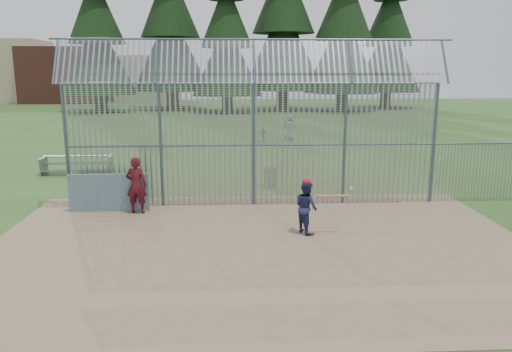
{
  "coord_description": "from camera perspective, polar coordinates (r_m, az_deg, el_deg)",
  "views": [
    {
      "loc": [
        -0.77,
        -12.56,
        4.48
      ],
      "look_at": [
        0.0,
        2.0,
        1.3
      ],
      "focal_mm": 35.0,
      "sensor_mm": 36.0,
      "label": 1
    }
  ],
  "objects": [
    {
      "name": "batter",
      "position": [
        13.72,
        5.77,
        -3.56
      ],
      "size": [
        0.79,
        0.87,
        1.45
      ],
      "primitive_type": "imported",
      "rotation": [
        0.0,
        0.0,
        2.01
      ],
      "color": "navy",
      "rests_on": "dirt_infield"
    },
    {
      "name": "ground",
      "position": [
        13.36,
        0.45,
        -7.29
      ],
      "size": [
        120.0,
        120.0,
        0.0
      ],
      "primitive_type": "plane",
      "color": "#2D511E",
      "rests_on": "ground"
    },
    {
      "name": "onlooker",
      "position": [
        15.9,
        -13.51,
        -1.02
      ],
      "size": [
        0.69,
        0.49,
        1.78
      ],
      "primitive_type": "imported",
      "rotation": [
        0.0,
        0.0,
        3.03
      ],
      "color": "maroon",
      "rests_on": "dirt_infield"
    },
    {
      "name": "bg_kid_standing",
      "position": [
        31.28,
        3.85,
        5.58
      ],
      "size": [
        0.85,
        0.6,
        1.65
      ],
      "primitive_type": "imported",
      "rotation": [
        0.0,
        0.0,
        3.23
      ],
      "color": "slate",
      "rests_on": "ground"
    },
    {
      "name": "bg_kid_seated",
      "position": [
        30.44,
        0.77,
        4.74
      ],
      "size": [
        0.56,
        0.26,
        0.94
      ],
      "primitive_type": "imported",
      "rotation": [
        0.0,
        0.0,
        3.09
      ],
      "color": "slate",
      "rests_on": "ground"
    },
    {
      "name": "dugout_wall",
      "position": [
        16.39,
        -16.46,
        -1.83
      ],
      "size": [
        2.5,
        0.12,
        1.2
      ],
      "primitive_type": "cube",
      "color": "#38566B",
      "rests_on": "dirt_infield"
    },
    {
      "name": "trash_can",
      "position": [
        19.02,
        1.66,
        -0.15
      ],
      "size": [
        0.56,
        0.56,
        0.82
      ],
      "color": "gray",
      "rests_on": "ground"
    },
    {
      "name": "conifer_row",
      "position": [
        54.5,
        -0.16,
        19.01
      ],
      "size": [
        38.48,
        12.26,
        20.2
      ],
      "color": "#332319",
      "rests_on": "ground"
    },
    {
      "name": "bleacher",
      "position": [
        22.78,
        -19.82,
        1.28
      ],
      "size": [
        3.0,
        0.95,
        0.72
      ],
      "color": "slate",
      "rests_on": "ground"
    },
    {
      "name": "distant_buildings",
      "position": [
        72.61,
        -21.39,
        10.8
      ],
      "size": [
        26.5,
        10.5,
        8.0
      ],
      "color": "brown",
      "rests_on": "ground"
    },
    {
      "name": "dirt_infield",
      "position": [
        12.89,
        0.59,
        -8.0
      ],
      "size": [
        14.0,
        10.0,
        0.02
      ],
      "primitive_type": "cube",
      "color": "#756047",
      "rests_on": "ground"
    },
    {
      "name": "batting_gear",
      "position": [
        13.57,
        6.72,
        -1.13
      ],
      "size": [
        1.4,
        0.33,
        0.52
      ],
      "color": "red",
      "rests_on": "ground"
    },
    {
      "name": "backstop_fence",
      "position": [
        16.34,
        6.11,
        4.78
      ],
      "size": [
        20.09,
        0.81,
        5.3
      ],
      "color": "#47566B",
      "rests_on": "ground"
    }
  ]
}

